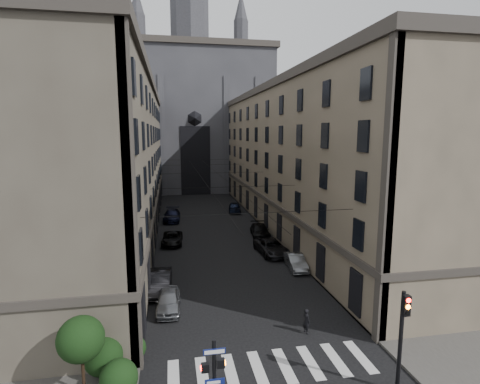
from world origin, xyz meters
TOP-DOWN VIEW (x-y plane):
  - sidewalk_left at (-10.50, 36.00)m, footprint 7.00×80.00m
  - sidewalk_right at (10.50, 36.00)m, footprint 7.00×80.00m
  - zebra_crossing at (0.00, 5.00)m, footprint 11.00×3.20m
  - building_left at (-13.44, 36.00)m, footprint 13.60×60.60m
  - building_right at (13.44, 36.00)m, footprint 13.60×60.60m
  - gothic_tower at (0.00, 74.96)m, footprint 35.00×23.00m
  - pedestrian_signal_left at (-3.51, 1.50)m, footprint 1.02×0.38m
  - traffic_light_right at (5.60, 1.92)m, footprint 0.34×0.50m
  - shrub_cluster at (-8.72, 5.01)m, footprint 3.90×4.40m
  - tram_wires at (0.00, 35.63)m, footprint 14.00×60.00m
  - car_left_near at (-5.50, 12.77)m, footprint 1.84×4.27m
  - car_left_midnear at (-6.20, 16.15)m, footprint 1.99×5.04m
  - car_left_midfar at (-5.13, 29.18)m, footprint 2.55×5.00m
  - car_left_far at (-5.08, 40.83)m, footprint 2.62×5.75m
  - car_right_near at (6.20, 19.01)m, footprint 1.81×4.31m
  - car_right_midnear at (5.09, 23.56)m, footprint 3.01×5.77m
  - car_right_midfar at (5.51, 30.45)m, footprint 2.56×5.29m
  - car_right_far at (4.87, 45.07)m, footprint 2.47×4.84m
  - pedestrian at (3.12, 8.00)m, footprint 0.53×0.67m

SIDE VIEW (x-z plane):
  - zebra_crossing at x=0.00m, z-range 0.00..0.01m
  - sidewalk_left at x=-10.50m, z-range 0.00..0.15m
  - sidewalk_right at x=10.50m, z-range 0.00..0.15m
  - car_left_midfar at x=-5.13m, z-range 0.00..1.35m
  - car_right_near at x=6.20m, z-range 0.00..1.39m
  - car_left_near at x=-5.50m, z-range 0.00..1.44m
  - car_right_midfar at x=5.51m, z-range 0.00..1.48m
  - car_right_midnear at x=5.09m, z-range 0.00..1.55m
  - car_right_far at x=4.87m, z-range 0.00..1.58m
  - pedestrian at x=3.12m, z-range 0.00..1.63m
  - car_left_midnear at x=-6.20m, z-range 0.00..1.63m
  - car_left_far at x=-5.08m, z-range 0.00..1.63m
  - shrub_cluster at x=-8.72m, z-range -0.15..3.75m
  - pedestrian_signal_left at x=-3.51m, z-range 0.32..4.32m
  - traffic_light_right at x=5.60m, z-range 0.69..5.89m
  - tram_wires at x=0.00m, z-range 7.03..7.46m
  - building_left at x=-13.44m, z-range -0.08..18.77m
  - building_right at x=13.44m, z-range -0.08..18.77m
  - gothic_tower at x=0.00m, z-range -11.20..46.80m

